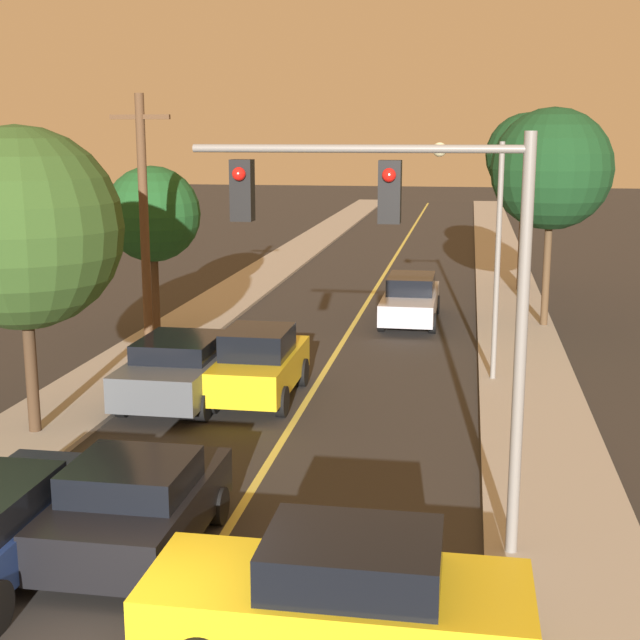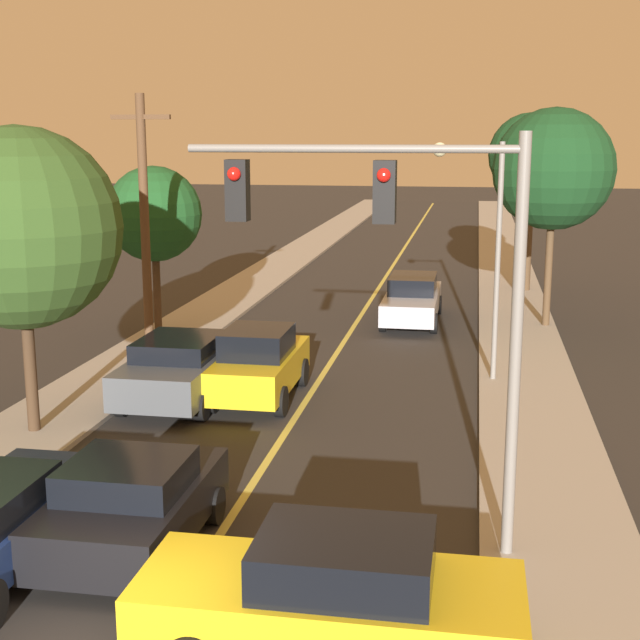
# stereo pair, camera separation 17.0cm
# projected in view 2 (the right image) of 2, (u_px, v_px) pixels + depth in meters

# --- Properties ---
(road_surface) EXTENTS (8.24, 80.00, 0.01)m
(road_surface) POSITION_uv_depth(u_px,v_px,m) (396.00, 260.00, 45.16)
(road_surface) COLOR #2D2B28
(road_surface) RESTS_ON ground
(sidewalk_left) EXTENTS (2.50, 80.00, 0.12)m
(sidewalk_left) POSITION_uv_depth(u_px,v_px,m) (293.00, 257.00, 46.06)
(sidewalk_left) COLOR #9E998E
(sidewalk_left) RESTS_ON ground
(sidewalk_right) EXTENTS (2.50, 80.00, 0.12)m
(sidewalk_right) POSITION_uv_depth(u_px,v_px,m) (504.00, 262.00, 44.25)
(sidewalk_right) COLOR #9E998E
(sidewalk_right) RESTS_ON ground
(car_near_lane_front) EXTENTS (2.11, 3.80, 1.54)m
(car_near_lane_front) POSITION_uv_depth(u_px,v_px,m) (132.00, 504.00, 13.62)
(car_near_lane_front) COLOR black
(car_near_lane_front) RESTS_ON ground
(car_near_lane_second) EXTENTS (1.85, 4.12, 1.78)m
(car_near_lane_second) POSITION_uv_depth(u_px,v_px,m) (259.00, 364.00, 21.49)
(car_near_lane_second) COLOR gold
(car_near_lane_second) RESTS_ON ground
(car_outer_lane_second) EXTENTS (2.12, 4.79, 1.60)m
(car_outer_lane_second) POSITION_uv_depth(u_px,v_px,m) (182.00, 366.00, 21.43)
(car_outer_lane_second) COLOR #474C51
(car_outer_lane_second) RESTS_ON ground
(car_far_oncoming) EXTENTS (1.88, 5.20, 1.59)m
(car_far_oncoming) POSITION_uv_depth(u_px,v_px,m) (412.00, 299.00, 30.33)
(car_far_oncoming) COLOR #A5A8B2
(car_far_oncoming) RESTS_ON ground
(car_crossing_right) EXTENTS (4.69, 1.99, 1.65)m
(car_crossing_right) POSITION_uv_depth(u_px,v_px,m) (333.00, 597.00, 10.78)
(car_crossing_right) COLOR gold
(car_crossing_right) RESTS_ON ground
(traffic_signal_mast) EXTENTS (4.93, 0.42, 6.27)m
(traffic_signal_mast) POSITION_uv_depth(u_px,v_px,m) (409.00, 257.00, 12.87)
(traffic_signal_mast) COLOR slate
(traffic_signal_mast) RESTS_ON ground
(streetlamp_right) EXTENTS (1.78, 0.36, 6.03)m
(streetlamp_right) POSITION_uv_depth(u_px,v_px,m) (481.00, 226.00, 22.33)
(streetlamp_right) COLOR slate
(streetlamp_right) RESTS_ON ground
(utility_pole_left) EXTENTS (1.60, 0.24, 7.24)m
(utility_pole_left) POSITION_uv_depth(u_px,v_px,m) (145.00, 228.00, 23.51)
(utility_pole_left) COLOR #513823
(utility_pole_left) RESTS_ON ground
(tree_left_near) EXTENTS (4.16, 4.16, 6.41)m
(tree_left_near) POSITION_uv_depth(u_px,v_px,m) (21.00, 228.00, 18.19)
(tree_left_near) COLOR #3D2B1C
(tree_left_near) RESTS_ON ground
(tree_left_far) EXTENTS (2.98, 2.98, 5.25)m
(tree_left_far) POSITION_uv_depth(u_px,v_px,m) (154.00, 214.00, 27.73)
(tree_left_far) COLOR #3D2B1C
(tree_left_far) RESTS_ON ground
(tree_right_near) EXTENTS (3.30, 3.30, 7.03)m
(tree_right_near) POSITION_uv_depth(u_px,v_px,m) (531.00, 157.00, 34.99)
(tree_right_near) COLOR #4C3823
(tree_right_near) RESTS_ON ground
(tree_right_far) EXTENTS (3.90, 3.90, 7.05)m
(tree_right_far) POSITION_uv_depth(u_px,v_px,m) (554.00, 169.00, 28.43)
(tree_right_far) COLOR #4C3823
(tree_right_far) RESTS_ON ground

